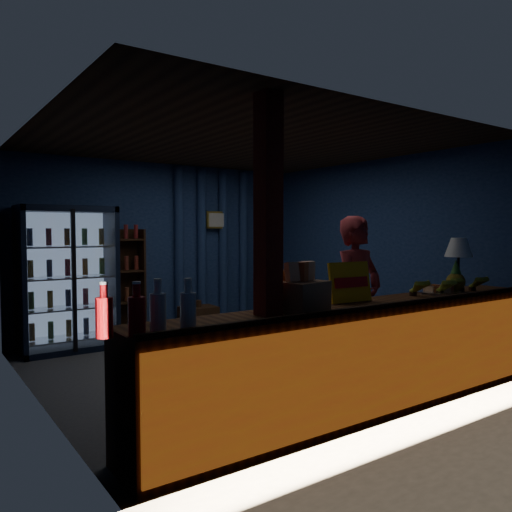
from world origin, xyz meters
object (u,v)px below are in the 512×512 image
at_px(shopkeeper, 358,300).
at_px(green_chair, 286,313).
at_px(table_lamp, 459,250).
at_px(pastry_tray, 436,291).

xyz_separation_m(shopkeeper, green_chair, (1.12, 2.60, -0.60)).
relative_size(green_chair, table_lamp, 1.04).
relative_size(shopkeeper, table_lamp, 3.11).
xyz_separation_m(shopkeeper, table_lamp, (0.91, -0.55, 0.52)).
distance_m(shopkeeper, table_lamp, 1.18).
bearing_deg(shopkeeper, table_lamp, -37.91).
distance_m(green_chair, table_lamp, 3.35).
xyz_separation_m(pastry_tray, table_lamp, (0.33, -0.03, 0.41)).
bearing_deg(green_chair, shopkeeper, 35.81).
distance_m(shopkeeper, green_chair, 2.90).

